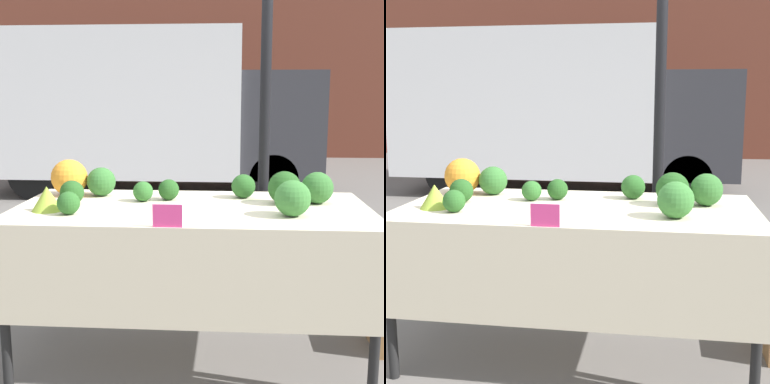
# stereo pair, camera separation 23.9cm
# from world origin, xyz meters

# --- Properties ---
(ground_plane) EXTENTS (40.00, 40.00, 0.00)m
(ground_plane) POSITION_xyz_m (0.00, 0.00, 0.00)
(ground_plane) COLOR slate
(building_facade) EXTENTS (16.00, 0.60, 5.28)m
(building_facade) POSITION_xyz_m (0.00, 10.21, 2.64)
(building_facade) COLOR brown
(building_facade) RESTS_ON ground_plane
(tent_pole) EXTENTS (0.07, 0.07, 2.32)m
(tent_pole) POSITION_xyz_m (0.42, 0.65, 1.16)
(tent_pole) COLOR black
(tent_pole) RESTS_ON ground_plane
(parked_truck) EXTENTS (4.89, 2.16, 2.35)m
(parked_truck) POSITION_xyz_m (-1.12, 5.32, 1.26)
(parked_truck) COLOR white
(parked_truck) RESTS_ON ground_plane
(market_table) EXTENTS (1.92, 0.97, 0.85)m
(market_table) POSITION_xyz_m (0.00, -0.07, 0.75)
(market_table) COLOR beige
(market_table) RESTS_ON ground_plane
(orange_cauliflower) EXTENTS (0.22, 0.22, 0.22)m
(orange_cauliflower) POSITION_xyz_m (-0.76, 0.27, 0.96)
(orange_cauliflower) COLOR orange
(orange_cauliflower) RESTS_ON market_table
(romanesco_head) EXTENTS (0.16, 0.16, 0.13)m
(romanesco_head) POSITION_xyz_m (-0.75, -0.16, 0.91)
(romanesco_head) COLOR #93B238
(romanesco_head) RESTS_ON market_table
(broccoli_head_0) EXTENTS (0.14, 0.14, 0.14)m
(broccoli_head_0) POSITION_xyz_m (0.28, 0.27, 0.92)
(broccoli_head_0) COLOR #285B23
(broccoli_head_0) RESTS_ON market_table
(broccoli_head_1) EXTENTS (0.12, 0.12, 0.12)m
(broccoli_head_1) POSITION_xyz_m (-0.61, -0.24, 0.91)
(broccoli_head_1) COLOR #285B23
(broccoli_head_1) RESTS_ON market_table
(broccoli_head_2) EXTENTS (0.12, 0.12, 0.12)m
(broccoli_head_2) POSITION_xyz_m (-0.15, 0.18, 0.91)
(broccoli_head_2) COLOR #23511E
(broccoli_head_2) RESTS_ON market_table
(broccoli_head_3) EXTENTS (0.13, 0.13, 0.13)m
(broccoli_head_3) POSITION_xyz_m (-0.67, 0.01, 0.92)
(broccoli_head_3) COLOR #23511E
(broccoli_head_3) RESTS_ON market_table
(broccoli_head_4) EXTENTS (0.18, 0.18, 0.18)m
(broccoli_head_4) POSITION_xyz_m (0.52, -0.20, 0.94)
(broccoli_head_4) COLOR #387533
(broccoli_head_4) RESTS_ON market_table
(broccoli_head_5) EXTENTS (0.17, 0.17, 0.17)m
(broccoli_head_5) POSITION_xyz_m (-0.57, 0.27, 0.94)
(broccoli_head_5) COLOR #336B2D
(broccoli_head_5) RESTS_ON market_table
(broccoli_head_6) EXTENTS (0.18, 0.18, 0.18)m
(broccoli_head_6) POSITION_xyz_m (0.51, 0.11, 0.94)
(broccoli_head_6) COLOR #23511E
(broccoli_head_6) RESTS_ON market_table
(broccoli_head_7) EXTENTS (0.12, 0.12, 0.12)m
(broccoli_head_7) POSITION_xyz_m (-0.29, 0.12, 0.91)
(broccoli_head_7) COLOR #2D6628
(broccoli_head_7) RESTS_ON market_table
(broccoli_head_8) EXTENTS (0.18, 0.18, 0.18)m
(broccoli_head_8) POSITION_xyz_m (0.69, 0.13, 0.94)
(broccoli_head_8) COLOR #336B2D
(broccoli_head_8) RESTS_ON market_table
(price_sign) EXTENTS (0.14, 0.01, 0.11)m
(price_sign) POSITION_xyz_m (-0.08, -0.47, 0.90)
(price_sign) COLOR #E53D84
(price_sign) RESTS_ON market_table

